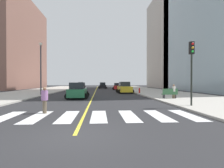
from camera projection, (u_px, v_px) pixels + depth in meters
ground_plane at (75, 136)px, 7.06m from camera, size 220.00×220.00×0.00m
sidewalk_kerb_east at (175, 95)px, 27.81m from camera, size 10.00×120.00×0.15m
sidewalk_kerb_west at (6, 96)px, 26.21m from camera, size 10.00×120.00×0.15m
crosswalk_paint at (84, 116)px, 11.05m from camera, size 13.50×4.00×0.01m
lane_divider_paint at (96, 90)px, 46.97m from camera, size 0.16×80.00×0.01m
parking_garage_concrete at (181, 42)px, 64.31m from camera, size 18.00×24.00×31.72m
low_rise_brick_west at (5, 45)px, 57.26m from camera, size 16.00×32.00×27.16m
car_gray_nearest at (81, 85)px, 64.35m from camera, size 2.79×4.45×1.98m
car_green_second at (78, 91)px, 22.85m from camera, size 2.77×4.43×1.98m
car_yellow_third at (124, 88)px, 33.91m from camera, size 3.01×4.72×2.08m
car_blue_fourth at (79, 86)px, 54.25m from camera, size 2.64×4.15×1.83m
car_white_fifth at (80, 90)px, 28.42m from camera, size 2.49×3.99×1.78m
car_red_sixth at (117, 87)px, 48.54m from camera, size 2.59×4.04×1.77m
car_black_seventh at (103, 86)px, 56.90m from camera, size 2.79×4.34×1.90m
traffic_light_near_corner at (192, 61)px, 14.90m from camera, size 0.36×0.41×5.12m
park_bench at (170, 94)px, 21.45m from camera, size 1.81×0.61×1.12m
pedestrian_crossing at (45, 99)px, 12.06m from camera, size 0.43×0.43×1.72m
pedestrian_waiting_east at (174, 91)px, 21.46m from camera, size 0.40×0.40×1.60m
fire_hydrant at (139, 90)px, 31.94m from camera, size 0.26×0.26×0.89m
street_lamp at (41, 64)px, 27.79m from camera, size 0.44×0.44×7.79m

